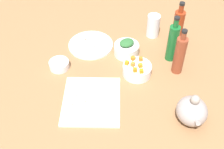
{
  "coord_description": "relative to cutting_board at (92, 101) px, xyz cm",
  "views": [
    {
      "loc": [
        98.15,
        -5.86,
        105.49
      ],
      "look_at": [
        0.0,
        0.0,
        8.0
      ],
      "focal_mm": 46.92,
      "sensor_mm": 36.0,
      "label": 1
    }
  ],
  "objects": [
    {
      "name": "plate_tofu",
      "position": [
        -40.21,
        -0.03,
        0.1
      ],
      "size": [
        24.36,
        24.36,
        1.2
      ],
      "primitive_type": "cylinder",
      "color": "white",
      "rests_on": "tabletop"
    },
    {
      "name": "bottle_2",
      "position": [
        -27.34,
        41.49,
        10.23
      ],
      "size": [
        5.33,
        5.33,
        25.61
      ],
      "color": "#17622A",
      "rests_on": "tabletop"
    },
    {
      "name": "bowl_carrots",
      "position": [
        -16.64,
        22.67,
        2.27
      ],
      "size": [
        14.12,
        14.12,
        5.54
      ],
      "primitive_type": "cylinder",
      "color": "white",
      "rests_on": "tabletop"
    },
    {
      "name": "dumpling_3",
      "position": [
        2.94,
        -3.18,
        1.98
      ],
      "size": [
        4.55,
        4.25,
        2.96
      ],
      "primitive_type": "pyramid",
      "rotation": [
        0.0,
        0.0,
        6.13
      ],
      "color": "beige",
      "rests_on": "cutting_board"
    },
    {
      "name": "dumpling_0",
      "position": [
        4.41,
        -8.43,
        2.0
      ],
      "size": [
        5.37,
        5.46,
        3.0
      ],
      "primitive_type": "pyramid",
      "rotation": [
        0.0,
        0.0,
        4.84
      ],
      "color": "beige",
      "rests_on": "cutting_board"
    },
    {
      "name": "bottle_0",
      "position": [
        -38.3,
        46.33,
        10.73
      ],
      "size": [
        5.47,
        5.47,
        26.52
      ],
      "color": "maroon",
      "rests_on": "tabletop"
    },
    {
      "name": "tofu_cube_3",
      "position": [
        -42.77,
        3.97,
        1.8
      ],
      "size": [
        2.65,
        2.65,
        2.2
      ],
      "primitive_type": "cube",
      "rotation": [
        0.0,
        0.0,
        0.24
      ],
      "color": "white",
      "rests_on": "plate_tofu"
    },
    {
      "name": "carrot_cube_2",
      "position": [
        -21.19,
        21.01,
        5.94
      ],
      "size": [
        2.53,
        2.53,
        1.8
      ],
      "primitive_type": "cube",
      "rotation": [
        0.0,
        0.0,
        2.24
      ],
      "color": "orange",
      "rests_on": "bowl_carrots"
    },
    {
      "name": "drinking_glass_0",
      "position": [
        -47.8,
        35.33,
        6.03
      ],
      "size": [
        7.1,
        7.1,
        13.05
      ],
      "primitive_type": "cylinder",
      "color": "white",
      "rests_on": "tabletop"
    },
    {
      "name": "tofu_cube_6",
      "position": [
        -44.52,
        0.23,
        1.8
      ],
      "size": [
        2.97,
        2.97,
        2.2
      ],
      "primitive_type": "cube",
      "rotation": [
        0.0,
        0.0,
        2.05
      ],
      "color": "silver",
      "rests_on": "plate_tofu"
    },
    {
      "name": "tofu_cube_1",
      "position": [
        -36.41,
        0.88,
        1.8
      ],
      "size": [
        2.67,
        2.67,
        2.2
      ],
      "primitive_type": "cube",
      "rotation": [
        0.0,
        0.0,
        2.9
      ],
      "color": "white",
      "rests_on": "plate_tofu"
    },
    {
      "name": "dumpling_4",
      "position": [
        -0.99,
        -7.71,
        1.97
      ],
      "size": [
        7.91,
        7.84,
        2.94
      ],
      "primitive_type": "pyramid",
      "rotation": [
        0.0,
        0.0,
        5.67
      ],
      "color": "beige",
      "rests_on": "cutting_board"
    },
    {
      "name": "carrot_cube_5",
      "position": [
        -12.85,
        21.04,
        5.94
      ],
      "size": [
        1.83,
        1.83,
        1.8
      ],
      "primitive_type": "cube",
      "rotation": [
        0.0,
        0.0,
        3.12
      ],
      "color": "orange",
      "rests_on": "bowl_carrots"
    },
    {
      "name": "bowl_greens",
      "position": [
        -32.15,
        18.89,
        2.59
      ],
      "size": [
        13.03,
        13.03,
        6.17
      ],
      "primitive_type": "cylinder",
      "color": "white",
      "rests_on": "tabletop"
    },
    {
      "name": "tabletop",
      "position": [
        -11.9,
        10.02,
        -2.0
      ],
      "size": [
        190.0,
        190.0,
        3.0
      ],
      "primitive_type": "cube",
      "color": "olive",
      "rests_on": "ground"
    },
    {
      "name": "tofu_cube_0",
      "position": [
        -40.87,
        -0.79,
        1.8
      ],
      "size": [
        3.05,
        3.05,
        2.2
      ],
      "primitive_type": "cube",
      "rotation": [
        0.0,
        0.0,
        0.58
      ],
      "color": "silver",
      "rests_on": "plate_tofu"
    },
    {
      "name": "chopped_greens_mound",
      "position": [
        -32.15,
        18.89,
        7.16
      ],
      "size": [
        9.61,
        10.12,
        2.98
      ],
      "primitive_type": "ellipsoid",
      "rotation": [
        0.0,
        0.0,
        2.11
      ],
      "color": "#2D6431",
      "rests_on": "bowl_greens"
    },
    {
      "name": "teapot",
      "position": [
        12.47,
        41.98,
        5.42
      ],
      "size": [
        15.75,
        13.02,
        14.95
      ],
      "color": "#A19791",
      "rests_on": "tabletop"
    },
    {
      "name": "dumpling_5",
      "position": [
        -4.13,
        7.89,
        2.02
      ],
      "size": [
        6.45,
        6.58,
        3.04
      ],
      "primitive_type": "pyramid",
      "rotation": [
        0.0,
        0.0,
        2.0
      ],
      "color": "beige",
      "rests_on": "cutting_board"
    },
    {
      "name": "carrot_cube_3",
      "position": [
        -20.43,
        24.76,
        5.94
      ],
      "size": [
        1.9,
        1.9,
        1.8
      ],
      "primitive_type": "cube",
      "rotation": [
        0.0,
        0.0,
        0.06
      ],
      "color": "orange",
      "rests_on": "bowl_carrots"
    },
    {
      "name": "dumpling_1",
      "position": [
        -7.98,
        -2.95,
        1.99
      ],
      "size": [
        6.77,
        6.77,
        2.98
      ],
      "primitive_type": "pyramid",
      "rotation": [
        0.0,
        0.0,
        0.79
      ],
      "color": "beige",
      "rests_on": "cutting_board"
    },
    {
      "name": "tofu_cube_2",
      "position": [
        -38.73,
        -4.91,
        1.8
      ],
      "size": [
        3.11,
        3.11,
        2.2
      ],
      "primitive_type": "cube",
      "rotation": [
        0.0,
        0.0,
        0.76
      ],
      "color": "white",
      "rests_on": "plate_tofu"
    },
    {
      "name": "cutting_board",
      "position": [
        0.0,
        0.0,
        0.0
      ],
      "size": [
        30.84,
        28.09,
        1.0
      ],
      "primitive_type": "cube",
      "rotation": [
        0.0,
        0.0,
        -0.08
      ],
      "color": "silver",
      "rests_on": "tabletop"
    },
    {
      "name": "tofu_cube_5",
      "position": [
        -38.49,
        5.13,
        1.8
      ],
      "size": [
        2.73,
        2.73,
        2.2
      ],
      "primitive_type": "cube",
      "rotation": [
        0.0,
        0.0,
        1.28
      ],
      "color": "#E8E9C9",
      "rests_on": "plate_tofu"
    },
    {
      "name": "carrot_cube_4",
      "position": [
        -16.84,
        20.44,
        5.94
      ],
      "size": [
        2.5,
        2.5,
        1.8
      ],
      "primitive_type": "cube",
      "rotation": [
        0.0,
        0.0,
        2.55
      ],
      "color": "orange",
      "rests_on": "bowl_carrots"
    },
    {
      "name": "tofu_cube_4",
      "position": [
        -43.39,
        -3.56,
        1.8
      ],
      "size": [
        3.01,
        3.01,
        2.2
      ],
      "primitive_type": "cube",
      "rotation": [
        0.0,
        0.0,
        2.62
      ],
      "color": "#F7E3CC",
      "rests_on": "plate_tofu"
    },
    {
      "name": "dumpling_2",
      "position": [
        5.2,
        2.8,
        1.53
      ],
      "size": [
        6.69,
        6.7,
        2.05
      ],
      "primitive_type": "pyramid",
      "rotation": [
        0.0,
        0.0,
        3.93
      ],
      "color": "beige",
      "rests_on": "cutting_board"
    },
    {
      "name": "carrot_cube_6",
      "position": [
        -18.1,
        17.62,
        5.94
      ],
      "size": [
        2.38,
        2.38,
        1.8
      ],
      "primitive_type": "cube",
      "rotation": [
        0.0,
        0.0,
        1.15
      ],
      "color": "orange",
      "rests_on": "bowl_carrots"
    },
    {
      "name": "bottle_1",
      "position": [
        -17.72,
        42.86,
        10.2
      ],
      "size": [
        5.28,
        5.28,
        25.08
      ],
      "color": "brown",
      "rests_on": "tabletop"
    },
    {
      "name": "bowl_small_side",
      "position": [
        -23.61,
        -16.04,
        1.45
      ],
      "size": [
        10.0,
        10.0,
        3.9
      ],
      "primitive_type": "cylinder",
      "color": "white",
      "rests_on": "tabletop"
    },
    {
      "name": "carrot_cube_0",
      "position": [
        -15.82,
        23.95,
        5.94
      ],
      "size": [
        2.15,
        2.15,
        1.8
      ],
      "primitive_type": "cube",
      "rotation": [
        0.0,
        0.0,
        0.22
      ],
      "color": "orange",
      "rests_on": "bowl_carrots"
    },
    {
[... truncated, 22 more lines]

